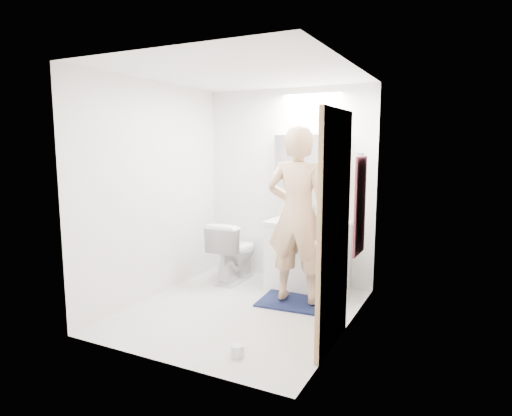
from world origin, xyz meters
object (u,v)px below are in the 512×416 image
Objects in this scene: toilet_paper_roll at (237,351)px; soap_bottle_a at (289,208)px; soap_bottle_b at (300,210)px; toilet at (234,251)px; toothbrush_cup at (327,217)px; vanity_cabinet at (308,257)px; person at (298,215)px; medicine_cabinet at (309,163)px.

soap_bottle_a is at bearing 100.82° from toilet_paper_roll.
soap_bottle_b reaches higher than toilet_paper_roll.
toothbrush_cup is (1.12, 0.28, 0.48)m from toilet.
soap_bottle_b is (0.13, 0.03, -0.02)m from soap_bottle_a.
soap_bottle_b is at bearing -158.97° from toilet.
person is at bearing -82.26° from vanity_cabinet.
toothbrush_cup is (0.11, 0.69, -0.11)m from person.
vanity_cabinet is at bearing -25.98° from soap_bottle_a.
soap_bottle_b reaches higher than vanity_cabinet.
medicine_cabinet is at bearing 17.23° from soap_bottle_b.
vanity_cabinet reaches higher than toilet.
person is at bearing -60.75° from soap_bottle_a.
medicine_cabinet reaches higher than soap_bottle_b.
soap_bottle_a is 0.49m from toothbrush_cup.
medicine_cabinet reaches higher than vanity_cabinet.
vanity_cabinet is at bearing -69.40° from medicine_cabinet.
soap_bottle_a is at bearing -165.31° from medicine_cabinet.
toilet is at bearing -166.19° from toothbrush_cup.
soap_bottle_b is at bearing -74.77° from person.
toothbrush_cup is 2.18m from toilet_paper_roll.
vanity_cabinet is at bearing -86.30° from person.
vanity_cabinet is at bearing -138.31° from toothbrush_cup.
toilet is at bearing 120.17° from toilet_paper_roll.
medicine_cabinet is at bearing -82.49° from person.
soap_bottle_b is 1.96× the size of toothbrush_cup.
toilet_paper_roll is (0.01, -1.34, -0.93)m from person.
soap_bottle_b is 2.23m from toilet_paper_roll.
toilet is 1.24m from person.
toothbrush_cup reaches higher than toilet.
medicine_cabinet reaches higher than soap_bottle_a.
toilet is at bearing -157.24° from soap_bottle_a.
soap_bottle_b is at bearing 12.79° from soap_bottle_a.
toilet is 0.98m from soap_bottle_b.
medicine_cabinet is 0.47× the size of person.
toilet is at bearing -159.31° from medicine_cabinet.
soap_bottle_a is 0.14m from soap_bottle_b.
soap_bottle_a reaches higher than toilet_paper_roll.
soap_bottle_a is at bearing -64.78° from person.
soap_bottle_a reaches higher than toothbrush_cup.
person is at bearing -70.73° from soap_bottle_b.
person is at bearing 90.22° from toilet_paper_roll.
toothbrush_cup is at bearing -102.95° from person.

